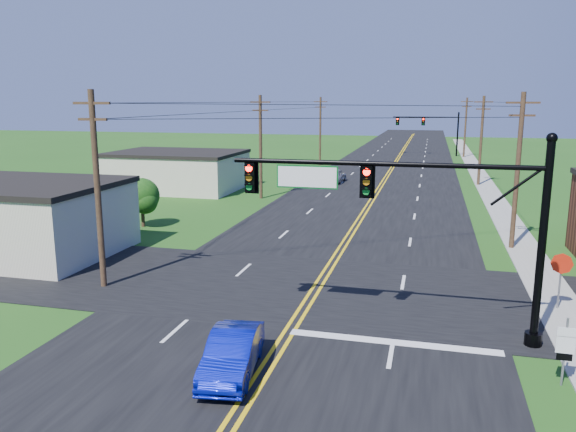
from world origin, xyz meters
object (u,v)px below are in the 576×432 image
(signal_mast_main, at_px, (409,208))
(blue_car, at_px, (232,354))
(stop_sign, at_px, (561,269))
(signal_mast_far, at_px, (429,127))
(route_sign, at_px, (565,347))

(signal_mast_main, bearing_deg, blue_car, -137.90)
(signal_mast_main, xyz_separation_m, stop_sign, (6.03, 3.98, -3.00))
(blue_car, bearing_deg, signal_mast_far, 78.27)
(blue_car, distance_m, route_sign, 10.12)
(blue_car, height_order, stop_sign, stop_sign)
(stop_sign, bearing_deg, signal_mast_far, 105.53)
(blue_car, distance_m, stop_sign, 14.10)
(blue_car, bearing_deg, route_sign, 2.43)
(signal_mast_main, distance_m, route_sign, 6.59)
(signal_mast_far, distance_m, blue_car, 76.88)
(signal_mast_main, distance_m, signal_mast_far, 72.00)
(route_sign, bearing_deg, blue_car, -169.09)
(blue_car, bearing_deg, stop_sign, 29.80)
(route_sign, bearing_deg, signal_mast_main, 150.53)
(signal_mast_main, relative_size, blue_car, 2.76)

